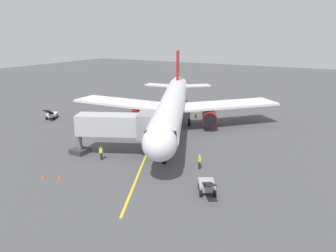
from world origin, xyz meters
name	(u,v)px	position (x,y,z in m)	size (l,w,h in m)	color
ground_plane	(180,132)	(0.00, 0.00, 0.00)	(220.00, 220.00, 0.00)	#4C4C4F
apron_lead_in_line	(152,141)	(1.48, 5.97, 0.01)	(0.24, 40.00, 0.01)	yellow
airplane	(172,105)	(1.60, -0.28, 4.00)	(31.84, 37.96, 11.50)	white
jet_bridge	(123,126)	(1.73, 12.21, 3.76)	(11.11, 7.00, 5.40)	#B7B7BC
ground_crew_marshaller	(199,162)	(-8.44, 11.66, 0.89)	(0.46, 0.46, 1.71)	#23232D
ground_crew_wing_walker	(196,113)	(1.41, -8.68, 0.89)	(0.42, 0.28, 1.71)	#23232D
ground_crew_loader	(101,153)	(3.00, 14.95, 0.89)	(0.46, 0.36, 1.71)	#23232D
belt_loader_near_nose	(52,115)	(23.71, 4.24, 0.71)	(3.50, 4.49, 2.32)	white
belt_loader_portside	(207,185)	(-11.35, 16.36, 0.71)	(3.28, 4.58, 2.32)	#9E9EA3
safety_cone_nose_left	(43,175)	(5.05, 21.90, 0.28)	(0.32, 0.32, 0.55)	#F2590F
safety_cone_nose_right	(60,177)	(3.15, 21.28, 0.28)	(0.32, 0.32, 0.55)	#F2590F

